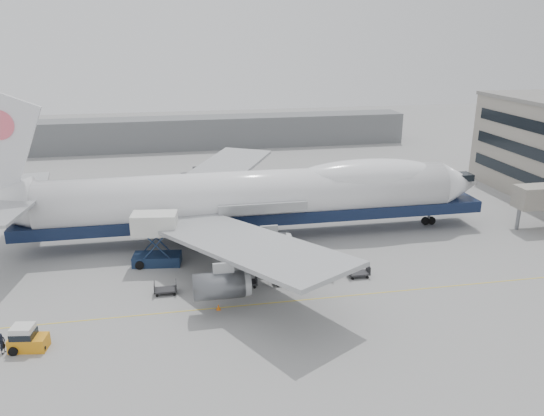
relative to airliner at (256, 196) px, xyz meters
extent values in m
plane|color=gray|center=(-0.64, -12.00, -5.62)|extent=(260.00, 260.00, 0.00)
cube|color=gold|center=(-0.64, -18.00, -5.62)|extent=(60.00, 0.15, 0.01)
cylinder|color=slate|center=(35.36, -4.00, -4.12)|extent=(0.50, 0.50, 3.00)
cube|color=slate|center=(-10.64, 58.00, -2.12)|extent=(110.00, 8.00, 7.00)
cylinder|color=white|center=(-0.64, 0.00, 0.08)|extent=(52.00, 6.40, 6.40)
cube|color=#0E1934|center=(0.36, 0.00, -2.48)|extent=(60.00, 5.76, 1.50)
cone|color=white|center=(28.36, 0.00, 0.08)|extent=(6.00, 6.40, 6.40)
ellipsoid|color=white|center=(14.96, 0.00, 1.84)|extent=(20.67, 5.78, 4.56)
cube|color=#9EA0A3|center=(-3.64, -14.28, -0.52)|extent=(20.35, 26.74, 2.26)
cube|color=#9EA0A3|center=(-3.64, 14.28, -0.52)|extent=(20.35, 26.74, 2.26)
cylinder|color=#595B60|center=(-6.64, 19.00, -2.72)|extent=(4.80, 2.60, 2.60)
cylinder|color=#595B60|center=(-0.64, 10.00, -2.72)|extent=(4.80, 2.60, 2.60)
cylinder|color=#595B60|center=(-0.64, -10.00, -2.72)|extent=(4.80, 2.60, 2.60)
cylinder|color=#595B60|center=(-6.64, -19.00, -2.72)|extent=(4.80, 2.60, 2.60)
cylinder|color=slate|center=(24.36, 0.00, -4.37)|extent=(0.36, 0.36, 2.50)
cylinder|color=black|center=(24.36, 0.00, -5.07)|extent=(1.10, 0.45, 1.10)
cylinder|color=slate|center=(-3.64, -3.00, -4.37)|extent=(0.36, 0.36, 2.50)
cylinder|color=black|center=(-3.64, -3.00, -5.07)|extent=(1.10, 0.45, 1.10)
cylinder|color=slate|center=(-3.64, 3.00, -4.37)|extent=(0.36, 0.36, 2.50)
cylinder|color=black|center=(-3.64, 3.00, -5.07)|extent=(1.10, 0.45, 1.10)
cube|color=#172745|center=(-12.63, -6.34, -5.03)|extent=(5.73, 3.29, 1.20)
cube|color=silver|center=(-12.63, -6.34, -0.62)|extent=(5.32, 3.45, 2.39)
cube|color=#172745|center=(-12.63, -7.54, -2.82)|extent=(3.86, 0.62, 4.28)
cube|color=#172745|center=(-12.63, -5.15, -2.82)|extent=(3.86, 0.62, 4.28)
cube|color=slate|center=(-12.63, -4.61, -0.62)|extent=(2.76, 1.63, 0.15)
cylinder|color=black|center=(-14.59, -7.43, -5.14)|extent=(0.98, 0.38, 0.98)
cylinder|color=black|center=(-14.59, -5.26, -5.14)|extent=(0.98, 0.38, 0.98)
cylinder|color=black|center=(-10.68, -7.43, -5.14)|extent=(0.98, 0.38, 0.98)
cylinder|color=black|center=(-10.68, -5.26, -5.14)|extent=(0.98, 0.38, 0.98)
cube|color=orange|center=(-23.09, -22.00, -5.02)|extent=(3.27, 2.09, 1.20)
cube|color=silver|center=(-23.42, -21.95, -3.93)|extent=(1.96, 1.78, 1.09)
cube|color=black|center=(-23.42, -21.95, -4.15)|extent=(2.09, 1.90, 0.55)
cylinder|color=black|center=(-24.19, -22.71, -5.24)|extent=(0.76, 0.33, 0.76)
cylinder|color=black|center=(-24.19, -21.30, -5.24)|extent=(0.76, 0.33, 0.76)
cylinder|color=black|center=(-22.00, -22.71, -5.24)|extent=(0.76, 0.33, 0.76)
cylinder|color=black|center=(-22.00, -21.30, -5.24)|extent=(0.76, 0.33, 0.76)
imported|color=black|center=(-25.09, -22.20, -4.69)|extent=(0.64, 0.79, 1.86)
cone|color=orange|center=(-6.69, -18.34, -5.32)|extent=(0.40, 0.40, 0.62)
cube|color=orange|center=(-6.69, -18.34, -5.61)|extent=(0.42, 0.42, 0.03)
cube|color=#2D2D30|center=(-11.71, -14.02, -5.17)|extent=(2.30, 1.35, 0.18)
cube|color=#2D2D30|center=(-12.81, -14.02, -4.77)|extent=(0.08, 1.35, 0.90)
cube|color=#2D2D30|center=(-10.61, -14.02, -4.77)|extent=(0.08, 1.35, 0.90)
cylinder|color=black|center=(-12.56, -14.57, -5.47)|extent=(0.30, 0.12, 0.30)
cylinder|color=black|center=(-12.56, -13.47, -5.47)|extent=(0.30, 0.12, 0.30)
cylinder|color=black|center=(-10.86, -14.57, -5.47)|extent=(0.30, 0.12, 0.30)
cylinder|color=black|center=(-10.86, -13.47, -5.47)|extent=(0.30, 0.12, 0.30)
cube|color=#2D2D30|center=(-7.55, -14.02, -5.17)|extent=(2.30, 1.35, 0.18)
cube|color=#2D2D30|center=(-8.65, -14.02, -4.77)|extent=(0.08, 1.35, 0.90)
cube|color=#2D2D30|center=(-6.45, -14.02, -4.77)|extent=(0.08, 1.35, 0.90)
cylinder|color=black|center=(-8.40, -14.57, -5.47)|extent=(0.30, 0.12, 0.30)
cylinder|color=black|center=(-8.40, -13.47, -5.47)|extent=(0.30, 0.12, 0.30)
cylinder|color=black|center=(-6.70, -14.57, -5.47)|extent=(0.30, 0.12, 0.30)
cylinder|color=black|center=(-6.70, -13.47, -5.47)|extent=(0.30, 0.12, 0.30)
cube|color=#2D2D30|center=(-3.38, -14.02, -5.17)|extent=(2.30, 1.35, 0.18)
cube|color=#2D2D30|center=(-4.48, -14.02, -4.77)|extent=(0.08, 1.35, 0.90)
cube|color=#2D2D30|center=(-2.28, -14.02, -4.77)|extent=(0.08, 1.35, 0.90)
cylinder|color=black|center=(-4.23, -14.57, -5.47)|extent=(0.30, 0.12, 0.30)
cylinder|color=black|center=(-4.23, -13.47, -5.47)|extent=(0.30, 0.12, 0.30)
cylinder|color=black|center=(-2.53, -14.57, -5.47)|extent=(0.30, 0.12, 0.30)
cylinder|color=black|center=(-2.53, -13.47, -5.47)|extent=(0.30, 0.12, 0.30)
cube|color=#2D2D30|center=(0.78, -14.02, -5.17)|extent=(2.30, 1.35, 0.18)
cube|color=#2D2D30|center=(-0.32, -14.02, -4.77)|extent=(0.08, 1.35, 0.90)
cube|color=#2D2D30|center=(1.88, -14.02, -4.77)|extent=(0.08, 1.35, 0.90)
cylinder|color=black|center=(-0.07, -14.57, -5.47)|extent=(0.30, 0.12, 0.30)
cylinder|color=black|center=(-0.07, -13.47, -5.47)|extent=(0.30, 0.12, 0.30)
cylinder|color=black|center=(1.63, -14.57, -5.47)|extent=(0.30, 0.12, 0.30)
cylinder|color=black|center=(1.63, -13.47, -5.47)|extent=(0.30, 0.12, 0.30)
cube|color=#2D2D30|center=(4.95, -14.02, -5.17)|extent=(2.30, 1.35, 0.18)
cube|color=#2D2D30|center=(3.85, -14.02, -4.77)|extent=(0.08, 1.35, 0.90)
cube|color=#2D2D30|center=(6.05, -14.02, -4.77)|extent=(0.08, 1.35, 0.90)
cylinder|color=black|center=(4.10, -14.57, -5.47)|extent=(0.30, 0.12, 0.30)
cylinder|color=black|center=(4.10, -13.47, -5.47)|extent=(0.30, 0.12, 0.30)
cylinder|color=black|center=(5.80, -14.57, -5.47)|extent=(0.30, 0.12, 0.30)
cylinder|color=black|center=(5.80, -13.47, -5.47)|extent=(0.30, 0.12, 0.30)
cube|color=#2D2D30|center=(9.11, -14.02, -5.17)|extent=(2.30, 1.35, 0.18)
cube|color=#2D2D30|center=(8.01, -14.02, -4.77)|extent=(0.08, 1.35, 0.90)
cube|color=#2D2D30|center=(10.21, -14.02, -4.77)|extent=(0.08, 1.35, 0.90)
cylinder|color=black|center=(8.26, -14.57, -5.47)|extent=(0.30, 0.12, 0.30)
cylinder|color=black|center=(8.26, -13.47, -5.47)|extent=(0.30, 0.12, 0.30)
cylinder|color=black|center=(9.96, -14.57, -5.47)|extent=(0.30, 0.12, 0.30)
cylinder|color=black|center=(9.96, -13.47, -5.47)|extent=(0.30, 0.12, 0.30)
camera|label=1|loc=(-10.20, -64.08, 20.04)|focal=35.00mm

